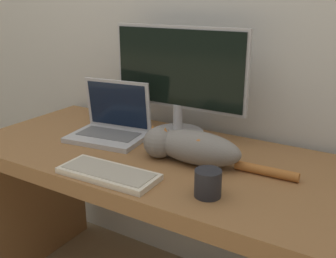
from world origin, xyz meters
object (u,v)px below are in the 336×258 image
laptop (111,127)px  external_keyboard (108,173)px  monitor (179,79)px  coffee_mug (208,183)px  cat (191,146)px

laptop → external_keyboard: bearing=-59.8°
laptop → monitor: bearing=28.7°
laptop → external_keyboard: size_ratio=0.96×
external_keyboard → coffee_mug: coffee_mug is taller
monitor → coffee_mug: monitor is taller
cat → laptop: bearing=170.4°
coffee_mug → external_keyboard: bearing=-171.5°
laptop → external_keyboard: 0.38m
external_keyboard → laptop: bearing=126.3°
laptop → coffee_mug: bearing=-31.3°
laptop → cat: 0.42m
coffee_mug → cat: bearing=129.8°
monitor → cat: (0.18, -0.23, -0.18)m
monitor → cat: size_ratio=1.08×
monitor → external_keyboard: bearing=-89.5°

